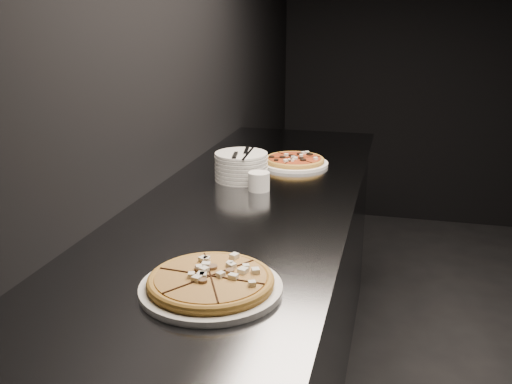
% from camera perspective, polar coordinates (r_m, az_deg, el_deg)
% --- Properties ---
extents(wall_left, '(0.02, 5.00, 2.80)m').
position_cam_1_polar(wall_left, '(2.04, -11.17, 13.19)').
color(wall_left, black).
rests_on(wall_left, floor).
extents(counter, '(0.74, 2.44, 0.92)m').
position_cam_1_polar(counter, '(2.19, -0.68, -12.04)').
color(counter, '#5C5E63').
rests_on(counter, floor).
extents(pizza_mushroom, '(0.34, 0.34, 0.04)m').
position_cam_1_polar(pizza_mushroom, '(1.35, -4.53, -9.05)').
color(pizza_mushroom, white).
rests_on(pizza_mushroom, counter).
extents(pizza_tomato, '(0.33, 0.33, 0.03)m').
position_cam_1_polar(pizza_tomato, '(2.43, 3.86, 3.12)').
color(pizza_tomato, white).
rests_on(pizza_tomato, counter).
extents(plate_stack, '(0.20, 0.20, 0.11)m').
position_cam_1_polar(plate_stack, '(2.21, -1.48, 2.59)').
color(plate_stack, white).
rests_on(plate_stack, counter).
extents(cutlery, '(0.07, 0.22, 0.01)m').
position_cam_1_polar(cutlery, '(2.18, -1.40, 3.90)').
color(cutlery, '#B1B4B8').
rests_on(cutlery, plate_stack).
extents(ramekin, '(0.08, 0.08, 0.07)m').
position_cam_1_polar(ramekin, '(2.08, 0.30, 1.12)').
color(ramekin, silver).
rests_on(ramekin, counter).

